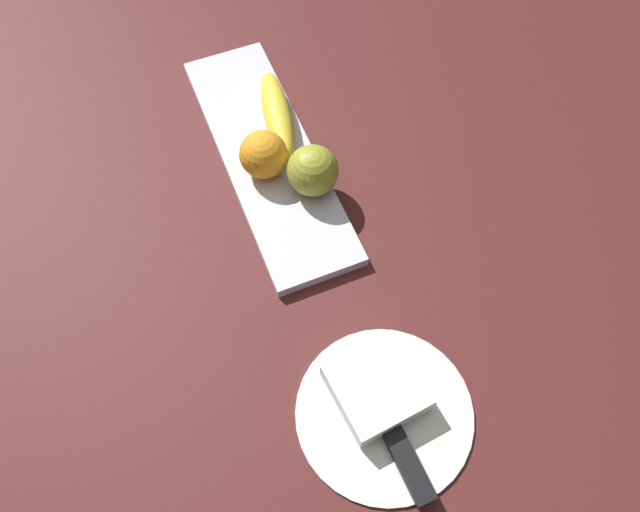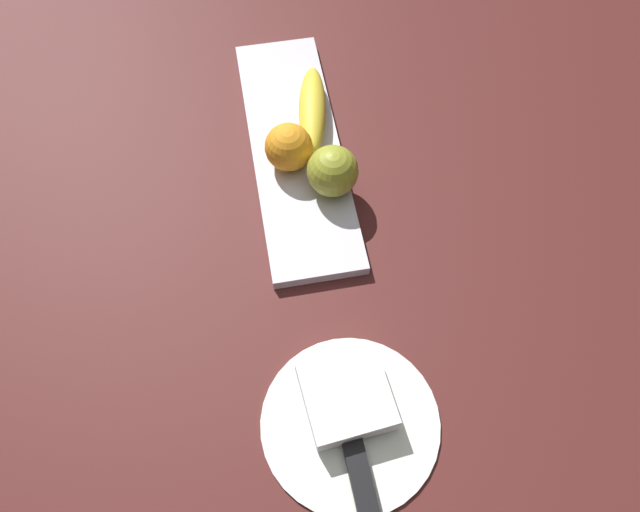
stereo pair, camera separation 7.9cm
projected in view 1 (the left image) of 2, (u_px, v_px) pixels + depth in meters
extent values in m
plane|color=#4C1D1B|center=(254.00, 149.00, 0.93)|extent=(2.40, 2.40, 0.00)
cube|color=silver|center=(268.00, 156.00, 0.91)|extent=(0.43, 0.13, 0.02)
sphere|color=#959C2D|center=(313.00, 171.00, 0.84)|extent=(0.07, 0.07, 0.07)
ellipsoid|color=yellow|center=(277.00, 114.00, 0.91)|extent=(0.17, 0.07, 0.04)
sphere|color=orange|center=(264.00, 154.00, 0.86)|extent=(0.07, 0.07, 0.07)
cylinder|color=white|center=(384.00, 413.00, 0.74)|extent=(0.21, 0.21, 0.01)
cube|color=white|center=(377.00, 387.00, 0.73)|extent=(0.11, 0.11, 0.03)
cube|color=silver|center=(384.00, 416.00, 0.73)|extent=(0.15, 0.03, 0.00)
cube|color=black|center=(408.00, 464.00, 0.70)|extent=(0.09, 0.03, 0.01)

